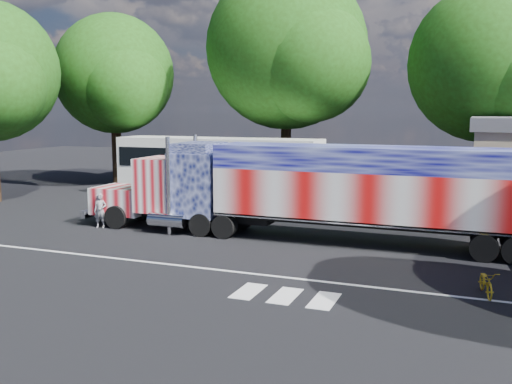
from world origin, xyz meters
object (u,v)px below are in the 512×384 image
(coach_bus, at_px, (218,167))
(tree_nw_a, at_px, (115,75))
(tree_n_mid, at_px, (289,49))
(tree_ne_a, at_px, (491,64))
(bicycle, at_px, (486,282))
(woman, at_px, (100,211))
(semi_truck, at_px, (314,188))

(coach_bus, distance_m, tree_nw_a, 11.79)
(tree_n_mid, height_order, tree_ne_a, tree_n_mid)
(bicycle, bearing_deg, tree_n_mid, 111.18)
(tree_nw_a, bearing_deg, tree_ne_a, 3.05)
(woman, relative_size, tree_nw_a, 0.13)
(tree_nw_a, bearing_deg, woman, -58.40)
(bicycle, bearing_deg, tree_nw_a, 133.42)
(woman, relative_size, bicycle, 1.08)
(semi_truck, distance_m, bicycle, 8.83)
(coach_bus, height_order, woman, coach_bus)
(bicycle, xyz_separation_m, tree_nw_a, (-25.15, 17.32, 7.65))
(semi_truck, distance_m, coach_bus, 12.46)
(semi_truck, bearing_deg, woman, -173.21)
(woman, bearing_deg, tree_ne_a, 19.70)
(semi_truck, relative_size, woman, 12.53)
(coach_bus, bearing_deg, tree_nw_a, 161.84)
(coach_bus, relative_size, woman, 7.99)
(woman, xyz_separation_m, tree_n_mid, (4.32, 15.30, 8.75))
(tree_nw_a, bearing_deg, tree_n_mid, 9.17)
(tree_n_mid, bearing_deg, tree_nw_a, -170.83)
(bicycle, height_order, tree_n_mid, tree_n_mid)
(coach_bus, xyz_separation_m, tree_ne_a, (15.52, 4.49, 6.22))
(tree_n_mid, bearing_deg, tree_ne_a, -3.06)
(semi_truck, height_order, bicycle, semi_truck)
(semi_truck, bearing_deg, coach_bus, 134.18)
(tree_n_mid, xyz_separation_m, tree_ne_a, (12.63, -0.68, -1.38))
(semi_truck, relative_size, tree_ne_a, 1.59)
(bicycle, relative_size, tree_n_mid, 0.10)
(coach_bus, bearing_deg, tree_n_mid, 60.76)
(coach_bus, relative_size, tree_n_mid, 0.87)
(semi_truck, distance_m, tree_nw_a, 22.66)
(coach_bus, xyz_separation_m, bicycle, (15.55, -14.17, -1.57))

